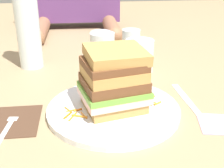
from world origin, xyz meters
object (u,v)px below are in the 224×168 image
(fork, at_px, (8,126))
(knife, at_px, (190,104))
(water_bottle, at_px, (27,19))
(main_plate, at_px, (113,109))
(empty_tumbler_1, at_px, (102,49))
(empty_tumbler_2, at_px, (101,43))
(empty_tumbler_0, at_px, (131,41))
(napkin_pink, at_px, (223,124))
(sandwich, at_px, (114,80))
(napkin_dark, at_px, (12,121))
(juice_glass, at_px, (139,57))

(fork, distance_m, knife, 0.39)
(water_bottle, bearing_deg, main_plate, -54.35)
(empty_tumbler_1, relative_size, empty_tumbler_2, 1.25)
(empty_tumbler_0, xyz_separation_m, empty_tumbler_2, (-0.10, -0.01, -0.00))
(empty_tumbler_1, bearing_deg, knife, -57.45)
(napkin_pink, bearing_deg, sandwich, 160.73)
(fork, xyz_separation_m, empty_tumbler_1, (0.21, 0.33, 0.04))
(main_plate, bearing_deg, napkin_dark, -175.18)
(napkin_dark, height_order, napkin_pink, same)
(knife, xyz_separation_m, water_bottle, (-0.39, 0.28, 0.14))
(water_bottle, xyz_separation_m, empty_tumbler_0, (0.32, 0.10, -0.10))
(napkin_dark, bearing_deg, empty_tumbler_2, 62.69)
(napkin_dark, xyz_separation_m, napkin_pink, (0.42, -0.06, -0.00))
(sandwich, xyz_separation_m, knife, (0.18, 0.02, -0.07))
(main_plate, bearing_deg, empty_tumbler_2, 89.83)
(sandwich, distance_m, napkin_pink, 0.24)
(empty_tumbler_0, bearing_deg, empty_tumbler_1, -134.92)
(juice_glass, xyz_separation_m, empty_tumbler_2, (-0.10, 0.16, -0.00))
(napkin_dark, height_order, knife, same)
(napkin_dark, relative_size, empty_tumbler_2, 1.60)
(juice_glass, height_order, empty_tumbler_2, juice_glass)
(fork, height_order, water_bottle, water_bottle)
(sandwich, height_order, empty_tumbler_1, sandwich)
(sandwich, bearing_deg, water_bottle, 125.83)
(knife, bearing_deg, empty_tumbler_2, 115.07)
(water_bottle, relative_size, napkin_pink, 3.29)
(napkin_dark, height_order, empty_tumbler_0, empty_tumbler_0)
(napkin_dark, height_order, empty_tumbler_2, empty_tumbler_2)
(empty_tumbler_1, bearing_deg, main_plate, -89.73)
(sandwich, distance_m, fork, 0.23)
(main_plate, height_order, knife, main_plate)
(main_plate, relative_size, napkin_pink, 3.01)
(empty_tumbler_0, xyz_separation_m, empty_tumbler_1, (-0.10, -0.10, 0.01))
(main_plate, distance_m, napkin_dark, 0.21)
(main_plate, bearing_deg, sandwich, 44.14)
(sandwich, height_order, napkin_dark, sandwich)
(main_plate, distance_m, fork, 0.22)
(empty_tumbler_0, height_order, napkin_pink, empty_tumbler_0)
(napkin_dark, relative_size, empty_tumbler_1, 1.28)
(sandwich, xyz_separation_m, water_bottle, (-0.21, 0.30, 0.07))
(knife, bearing_deg, napkin_pink, -68.39)
(main_plate, xyz_separation_m, juice_glass, (0.10, 0.23, 0.04))
(napkin_dark, relative_size, juice_glass, 1.36)
(empty_tumbler_1, bearing_deg, empty_tumbler_2, 88.49)
(empty_tumbler_1, bearing_deg, sandwich, -89.57)
(knife, bearing_deg, main_plate, -174.83)
(sandwich, xyz_separation_m, empty_tumbler_1, (-0.00, 0.29, -0.03))
(fork, xyz_separation_m, juice_glass, (0.31, 0.27, 0.04))
(water_bottle, bearing_deg, fork, -89.99)
(empty_tumbler_0, bearing_deg, napkin_dark, -126.87)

